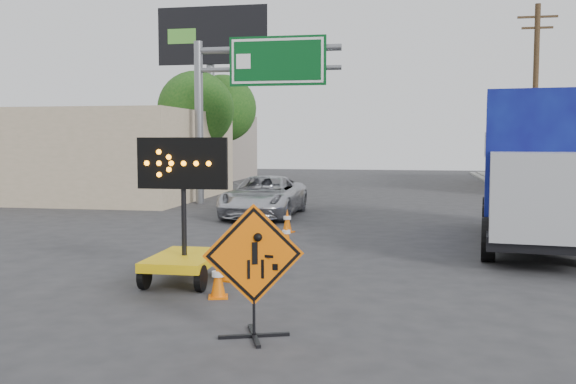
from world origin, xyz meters
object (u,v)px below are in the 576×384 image
(pickup_truck, at_px, (264,196))
(box_truck, at_px, (535,177))
(construction_sign, at_px, (254,267))
(arrow_board, at_px, (184,250))

(pickup_truck, xyz_separation_m, box_truck, (8.21, -4.65, 1.03))
(construction_sign, distance_m, box_truck, 10.42)
(construction_sign, height_order, box_truck, box_truck)
(construction_sign, relative_size, pickup_truck, 0.36)
(pickup_truck, relative_size, box_truck, 0.62)
(box_truck, bearing_deg, arrow_board, -135.05)
(arrow_board, bearing_deg, pickup_truck, 93.56)
(construction_sign, xyz_separation_m, box_truck, (5.26, 8.96, 0.77))
(pickup_truck, distance_m, box_truck, 9.49)
(construction_sign, bearing_deg, box_truck, 39.26)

